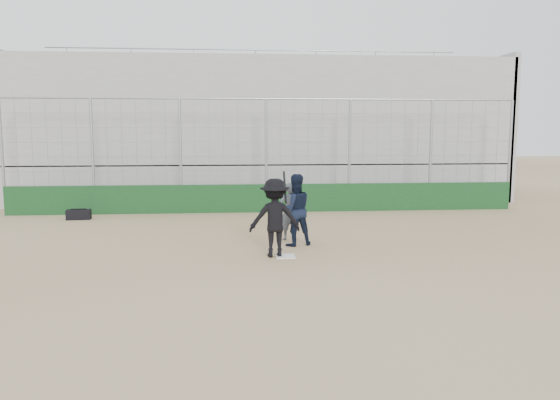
{
  "coord_description": "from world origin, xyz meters",
  "views": [
    {
      "loc": [
        -1.21,
        -12.33,
        2.94
      ],
      "look_at": [
        0.0,
        1.4,
        1.15
      ],
      "focal_mm": 35.0,
      "sensor_mm": 36.0,
      "label": 1
    }
  ],
  "objects": [
    {
      "name": "ground",
      "position": [
        0.0,
        0.0,
        0.0
      ],
      "size": [
        90.0,
        90.0,
        0.0
      ],
      "primitive_type": "plane",
      "color": "olive",
      "rests_on": "ground"
    },
    {
      "name": "umpire",
      "position": [
        0.3,
        1.98,
        0.69
      ],
      "size": [
        0.65,
        0.52,
        1.38
      ],
      "primitive_type": "imported",
      "rotation": [
        0.0,
        0.0,
        3.45
      ],
      "color": "#454E57",
      "rests_on": "ground"
    },
    {
      "name": "catcher_crouched",
      "position": [
        0.36,
        1.19,
        0.61
      ],
      "size": [
        1.05,
        0.93,
        1.23
      ],
      "color": "black",
      "rests_on": "ground"
    },
    {
      "name": "batter_at_plate",
      "position": [
        -0.24,
        0.07,
        0.91
      ],
      "size": [
        1.19,
        0.79,
        1.96
      ],
      "color": "black",
      "rests_on": "ground"
    },
    {
      "name": "backstop",
      "position": [
        0.0,
        7.0,
        0.96
      ],
      "size": [
        18.1,
        0.25,
        4.04
      ],
      "color": "#113717",
      "rests_on": "ground"
    },
    {
      "name": "bleachers",
      "position": [
        0.0,
        11.95,
        2.92
      ],
      "size": [
        20.25,
        6.7,
        6.98
      ],
      "color": "gray",
      "rests_on": "ground"
    },
    {
      "name": "home_plate",
      "position": [
        0.0,
        0.0,
        0.01
      ],
      "size": [
        0.44,
        0.44,
        0.02
      ],
      "primitive_type": "cube",
      "color": "white",
      "rests_on": "ground"
    },
    {
      "name": "equipment_bag",
      "position": [
        -6.24,
        5.85,
        0.16
      ],
      "size": [
        0.78,
        0.38,
        0.37
      ],
      "color": "black",
      "rests_on": "ground"
    }
  ]
}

